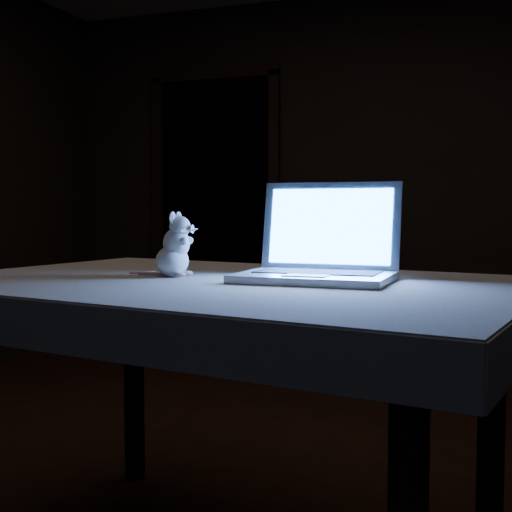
% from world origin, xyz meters
% --- Properties ---
extents(floor, '(5.00, 5.00, 0.00)m').
position_xyz_m(floor, '(0.00, 0.00, 0.00)').
color(floor, black).
rests_on(floor, ground).
extents(back_wall, '(4.50, 0.04, 2.60)m').
position_xyz_m(back_wall, '(0.00, 2.50, 1.30)').
color(back_wall, black).
rests_on(back_wall, ground).
extents(doorway, '(1.06, 0.36, 2.13)m').
position_xyz_m(doorway, '(-1.10, 2.50, 1.06)').
color(doorway, black).
rests_on(doorway, back_wall).
extents(table, '(1.72, 1.27, 0.84)m').
position_xyz_m(table, '(0.27, -0.65, 0.42)').
color(table, black).
rests_on(table, floor).
extents(tablecloth, '(1.89, 1.48, 0.11)m').
position_xyz_m(tablecloth, '(0.25, -0.61, 0.79)').
color(tablecloth, beige).
rests_on(tablecloth, table).
extents(laptop, '(0.43, 0.38, 0.29)m').
position_xyz_m(laptop, '(0.52, -0.60, 0.99)').
color(laptop, silver).
rests_on(laptop, tablecloth).
extents(plush_mouse, '(0.17, 0.17, 0.19)m').
position_xyz_m(plush_mouse, '(0.09, -0.61, 0.94)').
color(plush_mouse, silver).
rests_on(plush_mouse, tablecloth).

